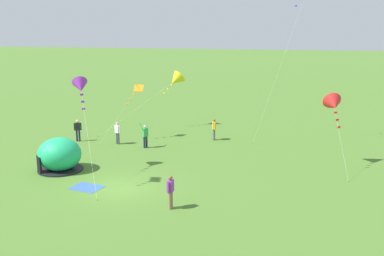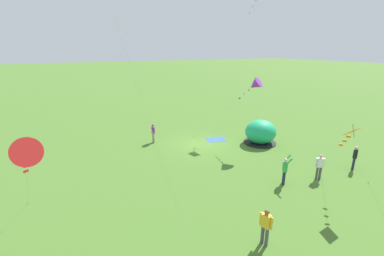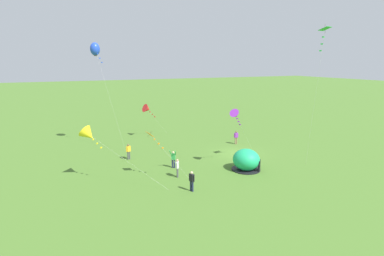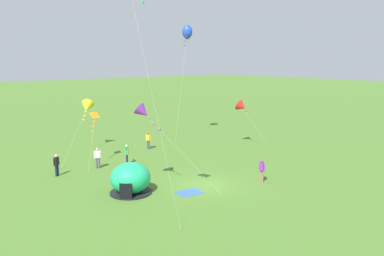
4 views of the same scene
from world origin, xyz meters
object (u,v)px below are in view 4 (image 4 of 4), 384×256
(popup_tent, at_px, (131,179))
(kite_yellow, at_px, (87,107))
(person_watching_sky, at_px, (148,140))
(person_center_field, at_px, (98,157))
(person_near_tent, at_px, (57,164))
(kite_blue, at_px, (187,32))
(kite_red, at_px, (242,107))
(kite_purple, at_px, (143,112))
(person_far_back, at_px, (262,169))
(person_with_toddler, at_px, (127,153))
(kite_orange, at_px, (94,119))

(popup_tent, relative_size, kite_yellow, 0.43)
(person_watching_sky, height_order, kite_yellow, kite_yellow)
(person_center_field, distance_m, kite_yellow, 8.39)
(person_near_tent, bearing_deg, kite_yellow, 50.10)
(popup_tent, distance_m, kite_blue, 21.77)
(kite_red, bearing_deg, kite_purple, -163.01)
(person_near_tent, relative_size, kite_blue, 0.14)
(person_near_tent, xyz_separation_m, kite_yellow, (6.02, 7.20, 3.22))
(person_far_back, xyz_separation_m, kite_purple, (-7.02, 4.72, 4.33))
(person_near_tent, distance_m, person_with_toddler, 5.83)
(kite_yellow, bearing_deg, kite_blue, -12.10)
(kite_purple, bearing_deg, kite_blue, 40.26)
(popup_tent, bearing_deg, person_center_field, 81.41)
(person_center_field, height_order, kite_purple, kite_purple)
(person_center_field, bearing_deg, person_far_back, -56.15)
(kite_red, bearing_deg, person_far_back, -131.06)
(person_center_field, xyz_separation_m, kite_purple, (0.41, -6.35, 4.33))
(person_far_back, bearing_deg, kite_purple, 146.10)
(popup_tent, height_order, person_near_tent, popup_tent)
(kite_blue, relative_size, kite_purple, 2.14)
(person_near_tent, bearing_deg, kite_purple, -59.59)
(person_near_tent, xyz_separation_m, person_far_back, (10.80, -11.16, 0.00))
(person_watching_sky, relative_size, kite_purple, 0.29)
(popup_tent, xyz_separation_m, person_far_back, (8.46, -4.22, -0.03))
(person_near_tent, xyz_separation_m, person_with_toddler, (5.80, -0.61, 0.03))
(person_center_field, distance_m, kite_orange, 3.61)
(person_with_toddler, distance_m, person_watching_sky, 5.73)
(person_center_field, bearing_deg, person_watching_sky, 22.94)
(kite_yellow, height_order, kite_purple, kite_purple)
(person_watching_sky, distance_m, kite_orange, 6.82)
(person_with_toddler, xyz_separation_m, kite_red, (13.14, -1.20, 3.03))
(person_watching_sky, bearing_deg, kite_yellow, 134.99)
(popup_tent, relative_size, kite_purple, 0.47)
(person_near_tent, xyz_separation_m, kite_blue, (17.08, 4.82, 10.91))
(kite_yellow, bearing_deg, kite_purple, -99.32)
(popup_tent, relative_size, person_center_field, 1.63)
(person_with_toddler, height_order, person_far_back, person_with_toddler)
(popup_tent, xyz_separation_m, person_center_field, (1.03, 6.85, -0.03))
(person_watching_sky, bearing_deg, kite_red, -28.53)
(person_center_field, bearing_deg, popup_tent, -98.59)
(kite_purple, bearing_deg, kite_orange, 87.01)
(kite_orange, bearing_deg, kite_yellow, 71.07)
(popup_tent, distance_m, person_far_back, 9.46)
(kite_red, height_order, kite_yellow, kite_yellow)
(kite_orange, bearing_deg, person_with_toddler, -58.35)
(kite_orange, height_order, kite_blue, kite_blue)
(popup_tent, relative_size, person_far_back, 1.63)
(person_watching_sky, relative_size, kite_red, 0.36)
(kite_red, distance_m, kite_yellow, 15.75)
(person_with_toddler, bearing_deg, person_center_field, 167.84)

